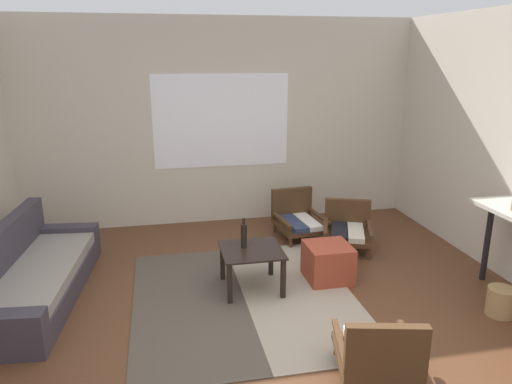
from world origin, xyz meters
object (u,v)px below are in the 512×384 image
Objects in this scene: glass_bottle at (244,235)px; armchair_corner at (347,228)px; couch at (30,277)px; wicker_basket at (501,302)px; ottoman_orange at (328,262)px; armchair_by_window at (297,217)px; armchair_striped_foreground at (378,355)px; coffee_table at (252,257)px.

armchair_corner is at bearing 28.74° from glass_bottle.
couch is 4.32m from wicker_basket.
glass_bottle reaches higher than ottoman_orange.
armchair_by_window is 2.71× the size of wicker_basket.
couch is at bearing 174.85° from glass_bottle.
couch is at bearing -160.07° from armchair_by_window.
armchair_corner is 1.62m from glass_bottle.
wicker_basket is (1.50, 0.66, -0.12)m from armchair_striped_foreground.
armchair_corner is at bearing -45.17° from armchair_by_window.
ottoman_orange is (-0.53, -0.79, -0.05)m from armchair_corner.
glass_bottle is at bearing 111.02° from armchair_striped_foreground.
glass_bottle reaches higher than armchair_by_window.
couch reaches higher than ottoman_orange.
armchair_corner is at bearing 31.89° from coffee_table.
glass_bottle is at bearing -5.15° from couch.
armchair_by_window is (2.93, 1.06, 0.02)m from couch.
couch reaches higher than armchair_striped_foreground.
armchair_corner is 0.95m from ottoman_orange.
coffee_table is at bearing -6.73° from couch.
armchair_by_window is at bearing 19.93° from couch.
wicker_basket is at bearing -61.41° from armchair_by_window.
armchair_corner is 1.77× the size of ottoman_orange.
armchair_corner is (1.33, 0.83, -0.10)m from coffee_table.
armchair_striped_foreground is 2.54m from armchair_corner.
wicker_basket is at bearing -25.02° from glass_bottle.
couch reaches higher than armchair_corner.
ottoman_orange is (-0.05, -1.27, -0.05)m from armchair_by_window.
coffee_table is 0.82m from ottoman_orange.
glass_bottle is at bearing -151.26° from armchair_corner.
couch is 2.05m from glass_bottle.
armchair_by_window is 2.92m from armchair_striped_foreground.
armchair_by_window is at bearing 134.83° from armchair_corner.
glass_bottle reaches higher than armchair_striped_foreground.
couch is 7.12× the size of glass_bottle.
couch is at bearing 164.17° from wicker_basket.
glass_bottle is at bearing 178.51° from ottoman_orange.
couch is 2.89m from ottoman_orange.
armchair_corner is at bearing 72.71° from armchair_striped_foreground.
armchair_by_window is 2.55m from wicker_basket.
armchair_by_window reaches higher than coffee_table.
glass_bottle is (-1.39, -0.76, 0.31)m from armchair_corner.
armchair_by_window is at bearing 53.75° from glass_bottle.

